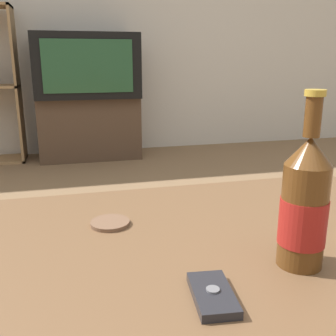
% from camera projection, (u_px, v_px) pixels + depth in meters
% --- Properties ---
extents(back_wall, '(8.00, 0.05, 2.60)m').
position_uv_depth(back_wall, '(79.00, 1.00, 3.32)').
color(back_wall, beige).
rests_on(back_wall, ground_plane).
extents(coffee_table, '(1.23, 0.72, 0.49)m').
position_uv_depth(coffee_table, '(158.00, 285.00, 0.73)').
color(coffee_table, brown).
rests_on(coffee_table, ground_plane).
extents(tv_stand, '(0.83, 0.39, 0.52)m').
position_uv_depth(tv_stand, '(90.00, 128.00, 3.36)').
color(tv_stand, '#4C3828').
rests_on(tv_stand, ground_plane).
extents(television, '(0.83, 0.54, 0.51)m').
position_uv_depth(television, '(86.00, 66.00, 3.21)').
color(television, black).
rests_on(television, tv_stand).
extents(beer_bottle, '(0.08, 0.08, 0.29)m').
position_uv_depth(beer_bottle, '(304.00, 206.00, 0.64)').
color(beer_bottle, '#563314').
rests_on(beer_bottle, coffee_table).
extents(cell_phone, '(0.07, 0.11, 0.02)m').
position_uv_depth(cell_phone, '(213.00, 295.00, 0.57)').
color(cell_phone, '#232328').
rests_on(cell_phone, coffee_table).
extents(coaster, '(0.08, 0.08, 0.01)m').
position_uv_depth(coaster, '(110.00, 223.00, 0.83)').
color(coaster, brown).
rests_on(coaster, coffee_table).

